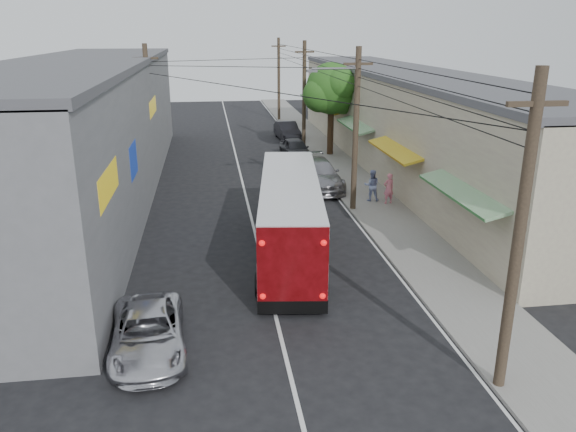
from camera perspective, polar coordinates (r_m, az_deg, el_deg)
name	(u,v)px	position (r m, az deg, el deg)	size (l,w,h in m)	color
ground	(287,360)	(16.07, -0.15, -14.44)	(120.00, 120.00, 0.00)	black
sidewalk	(345,175)	(35.48, 5.83, 4.18)	(3.00, 80.00, 0.12)	slate
building_right	(406,119)	(38.04, 11.94, 9.60)	(7.09, 40.00, 6.25)	#C0B898
building_left	(84,129)	(32.47, -19.98, 8.34)	(7.20, 36.00, 7.25)	slate
utility_poles	(291,110)	(34.38, 0.36, 10.73)	(11.80, 45.28, 8.00)	#473828
street_tree	(332,90)	(40.55, 4.53, 12.63)	(4.40, 4.00, 6.60)	#3F2B19
coach_bus	(290,216)	(22.48, 0.19, -0.01)	(3.60, 11.02, 3.12)	silver
jeepney	(148,332)	(16.62, -14.00, -11.40)	(2.03, 4.40, 1.22)	silver
parked_suv	(317,174)	(32.40, 2.97, 4.27)	(2.30, 5.65, 1.64)	gray
parked_car_mid	(296,149)	(39.98, 0.77, 6.85)	(1.67, 4.15, 1.41)	#232327
parked_car_far	(287,131)	(47.22, -0.08, 8.66)	(1.54, 4.41, 1.45)	black
pedestrian_near	(389,188)	(29.48, 10.19, 2.78)	(0.58, 0.38, 1.60)	pink
pedestrian_far	(372,185)	(29.82, 8.51, 3.10)	(0.81, 0.63, 1.66)	#8A99C9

